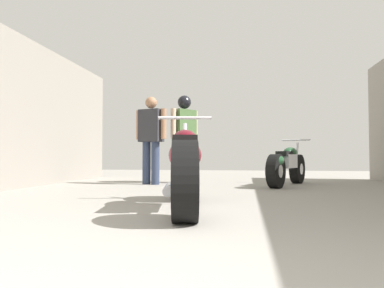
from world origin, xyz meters
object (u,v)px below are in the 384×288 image
Objects in this scene: motorcycle_maroon_cruiser at (185,167)px; mechanic_in_blue at (151,135)px; motorcycle_black_naked at (287,165)px; mechanic_with_helmet at (184,130)px.

mechanic_in_blue reaches higher than motorcycle_maroon_cruiser.
motorcycle_maroon_cruiser is 3.53m from motorcycle_black_naked.
mechanic_with_helmet is at bearing 40.52° from mechanic_in_blue.
motorcycle_maroon_cruiser is 1.29× the size of mechanic_in_blue.
mechanic_in_blue is at bearing 110.83° from motorcycle_maroon_cruiser.
motorcycle_black_naked is 1.00× the size of mechanic_with_helmet.
mechanic_with_helmet reaches higher than motorcycle_maroon_cruiser.
motorcycle_black_naked is at bearing 0.81° from mechanic_in_blue.
mechanic_with_helmet reaches higher than motorcycle_black_naked.
motorcycle_maroon_cruiser is at bearing -69.17° from mechanic_in_blue.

